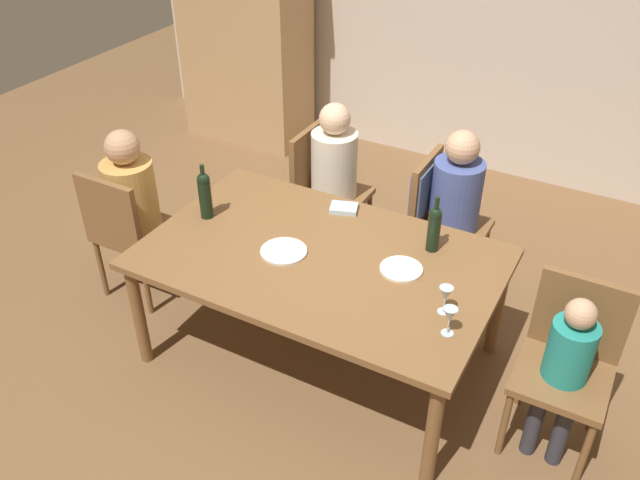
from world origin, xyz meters
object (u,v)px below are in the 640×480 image
Objects in this scene: dinner_plate_guest_left at (284,251)px; wine_bottle_tall_green at (434,227)px; armoire_cabinet at (244,20)px; chair_right_end at (569,355)px; person_child_small at (566,366)px; chair_far_right at (435,206)px; person_woman_host at (135,201)px; chair_far_left at (323,184)px; dinner_plate_host at (401,269)px; wine_glass_near_left at (450,316)px; chair_left_end at (126,228)px; dining_table at (320,265)px; person_man_bearded at (459,203)px; wine_glass_centre at (446,295)px; person_man_guest at (337,172)px; wine_bottle_dark_red at (205,194)px.

wine_bottle_tall_green is at bearing 30.75° from dinner_plate_guest_left.
dinner_plate_guest_left is at bearing -52.39° from armoire_cabinet.
chair_right_end is at bearing 5.91° from dinner_plate_guest_left.
armoire_cabinet is 2.33× the size of person_child_small.
chair_far_right is 0.80× the size of person_woman_host.
chair_far_left reaches higher than dinner_plate_host.
chair_far_right is at bearing -44.36° from person_child_small.
wine_bottle_tall_green reaches higher than wine_glass_near_left.
dinner_plate_guest_left is at bearing 0.88° from chair_left_end.
dinner_plate_guest_left is (-0.49, -1.05, 0.14)m from chair_far_right.
person_man_bearded reaches higher than dining_table.
person_man_bearded is at bearing -48.87° from person_child_small.
dinner_plate_guest_left is (1.14, 0.02, 0.20)m from chair_left_end.
armoire_cabinet is at bearing 141.85° from wine_bottle_tall_green.
chair_far_right is 1.00× the size of chair_right_end.
dinner_plate_host is (-0.38, 0.35, -0.10)m from wine_glass_near_left.
person_man_bearded is at bearing 104.68° from wine_glass_centre.
person_man_bearded is at bearing -45.52° from chair_right_end.
armoire_cabinet is at bearing 127.61° from dinner_plate_guest_left.
dining_table is 2.06× the size of chair_far_left.
wine_bottle_tall_green is 2.20× the size of wine_glass_near_left.
person_woman_host is at bearing -170.23° from wine_bottle_tall_green.
person_man_guest is 4.47× the size of dinner_plate_guest_left.
person_man_bearded is at bearing 90.00° from chair_far_right.
chair_right_end is 0.80× the size of person_man_bearded.
wine_bottle_tall_green is 1.31m from wine_bottle_dark_red.
armoire_cabinet reaches higher than person_child_small.
armoire_cabinet is at bearing 107.22° from person_woman_host.
chair_far_left is at bearing 117.70° from dining_table.
person_woman_host is 1.24× the size of person_child_small.
person_man_guest is 1.22× the size of person_child_small.
dinner_plate_host is at bearing 43.12° from person_man_guest.
wine_bottle_tall_green reaches higher than person_child_small.
wine_glass_centre is at bearing 116.83° from wine_glass_near_left.
person_man_bearded is 1.23m from dinner_plate_guest_left.
wine_bottle_tall_green is at bearing 58.02° from chair_far_left.
person_woman_host is (-1.33, 0.03, 0.01)m from dining_table.
chair_right_end is 3.60× the size of dinner_plate_guest_left.
chair_far_right is (2.35, -1.37, -0.50)m from armoire_cabinet.
wine_bottle_dark_red is at bearing 1.68° from chair_right_end.
chair_left_end is 0.80× the size of person_man_bearded.
wine_bottle_dark_red is 1.52m from wine_glass_centre.
person_woman_host is at bearing 1.32° from chair_right_end.
chair_far_right is 1.16m from dinner_plate_guest_left.
chair_left_end is 1.95m from chair_far_right.
wine_bottle_dark_red is at bearing 169.80° from wine_glass_near_left.
dinner_plate_guest_left is (0.58, -0.10, -0.15)m from wine_bottle_dark_red.
person_woman_host is 3.52× the size of wine_bottle_tall_green.
chair_left_end reaches higher than dinner_plate_guest_left.
dinner_plate_guest_left is (-0.69, -0.41, -0.14)m from wine_bottle_tall_green.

